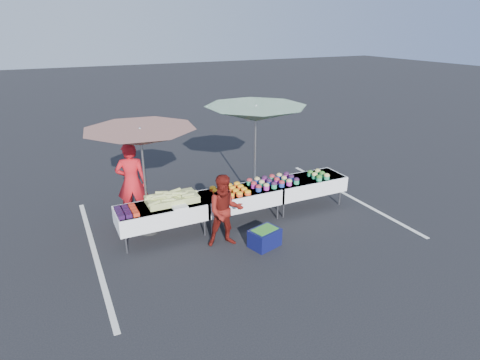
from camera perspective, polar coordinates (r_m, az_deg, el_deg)
name	(u,v)px	position (r m, az deg, el deg)	size (l,w,h in m)	color
ground	(240,220)	(9.27, 0.00, -5.77)	(80.00, 80.00, 0.00)	black
stripe_left	(95,253)	(8.54, -19.98, -9.69)	(0.10, 5.00, 0.00)	silver
stripe_right	(349,196)	(10.92, 15.28, -2.22)	(0.10, 5.00, 0.00)	silver
table_left	(162,213)	(8.46, -11.06, -4.57)	(1.86, 0.81, 0.75)	white
table_center	(240,197)	(9.02, 0.00, -2.47)	(1.86, 0.81, 0.75)	white
table_right	(306,184)	(9.88, 9.43, -0.60)	(1.86, 0.81, 0.75)	white
berry_punnets	(127,211)	(8.19, -15.84, -4.29)	(0.40, 0.54, 0.08)	black
corn_pile	(172,198)	(8.45, -9.68, -2.60)	(1.16, 0.57, 0.26)	#95AA57
plastic_bags	(180,207)	(8.19, -8.57, -3.82)	(0.30, 0.25, 0.05)	white
carrot_bowls	(230,190)	(8.83, -1.43, -1.49)	(0.75, 0.69, 0.11)	#FA481B
potato_cups	(273,181)	(9.30, 4.71, -0.14)	(1.14, 0.58, 0.16)	#203999
bean_baskets	(318,175)	(9.87, 11.08, 0.74)	(0.36, 0.50, 0.15)	#279F68
vendor	(132,182)	(9.29, -15.17, -0.29)	(0.67, 0.44, 1.84)	red
customer	(225,211)	(7.99, -2.11, -4.42)	(0.73, 0.57, 1.50)	#5F130E
umbrella_left	(141,138)	(8.26, -13.94, 5.85)	(2.80, 2.80, 2.32)	black
umbrella_right	(256,114)	(9.54, 2.24, 9.32)	(3.22, 3.22, 2.47)	black
storage_bin	(265,237)	(8.19, 3.52, -8.15)	(0.68, 0.57, 0.38)	#0C103F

